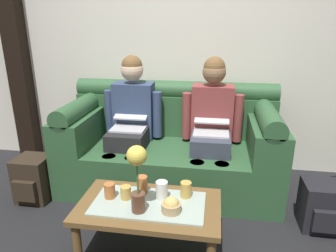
# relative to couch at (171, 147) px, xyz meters

# --- Properties ---
(back_wall_patterned) EXTENTS (6.00, 0.12, 2.90)m
(back_wall_patterned) POSITION_rel_couch_xyz_m (0.00, 0.53, 1.07)
(back_wall_patterned) COLOR silver
(back_wall_patterned) RESTS_ON ground_plane
(timber_pillar) EXTENTS (0.20, 0.20, 2.90)m
(timber_pillar) POSITION_rel_couch_xyz_m (-1.74, 0.41, 1.07)
(timber_pillar) COLOR black
(timber_pillar) RESTS_ON ground_plane
(couch) EXTENTS (1.97, 0.88, 0.96)m
(couch) POSITION_rel_couch_xyz_m (0.00, 0.00, 0.00)
(couch) COLOR #2D5633
(couch) RESTS_ON ground_plane
(person_left) EXTENTS (0.56, 0.67, 1.22)m
(person_left) POSITION_rel_couch_xyz_m (-0.38, -0.00, 0.28)
(person_left) COLOR #232326
(person_left) RESTS_ON ground_plane
(person_right) EXTENTS (0.56, 0.67, 1.22)m
(person_right) POSITION_rel_couch_xyz_m (0.38, -0.00, 0.28)
(person_right) COLOR #383D4C
(person_right) RESTS_ON ground_plane
(coffee_table) EXTENTS (0.94, 0.54, 0.38)m
(coffee_table) POSITION_rel_couch_xyz_m (0.00, -0.97, -0.05)
(coffee_table) COLOR brown
(coffee_table) RESTS_ON ground_plane
(flower_vase) EXTENTS (0.12, 0.12, 0.44)m
(flower_vase) POSITION_rel_couch_xyz_m (-0.04, -1.07, 0.27)
(flower_vase) COLOR brown
(flower_vase) RESTS_ON coffee_table
(snack_bowl) EXTENTS (0.12, 0.12, 0.10)m
(snack_bowl) POSITION_rel_couch_xyz_m (0.16, -1.04, 0.05)
(snack_bowl) COLOR tan
(snack_bowl) RESTS_ON coffee_table
(cup_near_left) EXTENTS (0.08, 0.08, 0.12)m
(cup_near_left) POSITION_rel_couch_xyz_m (0.08, -0.90, 0.07)
(cup_near_left) COLOR white
(cup_near_left) RESTS_ON coffee_table
(cup_near_right) EXTENTS (0.07, 0.07, 0.10)m
(cup_near_right) POSITION_rel_couch_xyz_m (-0.27, -0.95, 0.06)
(cup_near_right) COLOR #B26633
(cup_near_right) RESTS_ON coffee_table
(cup_far_center) EXTENTS (0.07, 0.07, 0.12)m
(cup_far_center) POSITION_rel_couch_xyz_m (-0.07, -0.85, 0.07)
(cup_far_center) COLOR #B26633
(cup_far_center) RESTS_ON coffee_table
(cup_far_left) EXTENTS (0.07, 0.07, 0.09)m
(cup_far_left) POSITION_rel_couch_xyz_m (-0.16, -0.94, 0.05)
(cup_far_left) COLOR gold
(cup_far_left) RESTS_ON coffee_table
(cup_far_right) EXTENTS (0.07, 0.07, 0.11)m
(cup_far_right) POSITION_rel_couch_xyz_m (0.23, -0.86, 0.06)
(cup_far_right) COLOR gold
(cup_far_right) RESTS_ON coffee_table
(backpack_right) EXTENTS (0.32, 0.30, 0.37)m
(backpack_right) POSITION_rel_couch_xyz_m (1.25, -0.52, -0.19)
(backpack_right) COLOR black
(backpack_right) RESTS_ON ground_plane
(backpack_left) EXTENTS (0.28, 0.31, 0.40)m
(backpack_left) POSITION_rel_couch_xyz_m (-1.15, -0.49, -0.18)
(backpack_left) COLOR #2D2319
(backpack_left) RESTS_ON ground_plane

